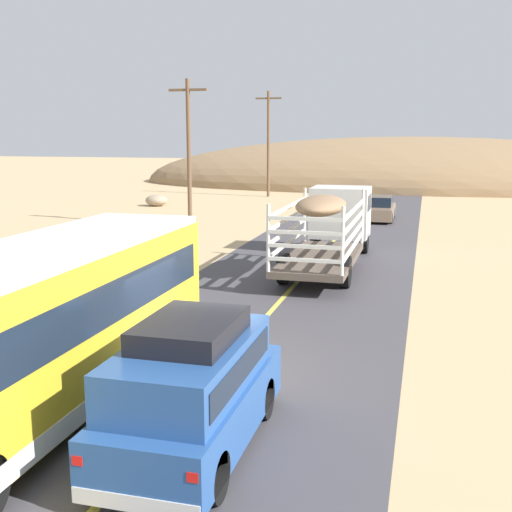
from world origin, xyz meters
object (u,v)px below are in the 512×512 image
(bus, at_px, (41,327))
(power_pole_far, at_px, (268,141))
(car_far, at_px, (379,209))
(power_pole_mid, at_px, (189,149))
(suv_near, at_px, (192,386))
(boulder_near_shoulder, at_px, (156,200))
(livestock_truck, at_px, (333,219))

(bus, xyz_separation_m, power_pole_far, (-6.21, 42.55, 2.90))
(car_far, bearing_deg, bus, -97.61)
(power_pole_mid, bearing_deg, car_far, 28.93)
(suv_near, height_order, boulder_near_shoulder, suv_near)
(suv_near, xyz_separation_m, bus, (-3.15, 0.56, 0.60))
(livestock_truck, relative_size, bus, 0.97)
(bus, distance_m, power_pole_mid, 24.94)
(power_pole_mid, relative_size, power_pole_far, 0.94)
(suv_near, bearing_deg, livestock_truck, 90.25)
(power_pole_far, distance_m, boulder_near_shoulder, 11.82)
(bus, bearing_deg, car_far, 82.39)
(suv_near, distance_m, car_far, 30.20)
(livestock_truck, bearing_deg, bus, -100.79)
(power_pole_mid, relative_size, boulder_near_shoulder, 5.00)
(livestock_truck, distance_m, power_pole_far, 28.14)
(boulder_near_shoulder, bearing_deg, car_far, -13.06)
(livestock_truck, bearing_deg, boulder_near_shoulder, 131.87)
(car_far, relative_size, power_pole_far, 0.51)
(power_pole_far, bearing_deg, suv_near, -77.75)
(bus, height_order, power_pole_mid, power_pole_mid)
(suv_near, bearing_deg, power_pole_far, 102.25)
(livestock_truck, bearing_deg, suv_near, -89.75)
(car_far, bearing_deg, livestock_truck, -93.75)
(suv_near, height_order, car_far, suv_near)
(suv_near, height_order, livestock_truck, livestock_truck)
(boulder_near_shoulder, bearing_deg, suv_near, -65.38)
(power_pole_mid, height_order, boulder_near_shoulder, power_pole_mid)
(car_far, relative_size, power_pole_mid, 0.54)
(car_far, height_order, power_pole_mid, power_pole_mid)
(power_pole_mid, bearing_deg, power_pole_far, 90.00)
(power_pole_far, bearing_deg, car_far, -51.78)
(bus, xyz_separation_m, car_far, (3.96, 29.63, -1.05))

